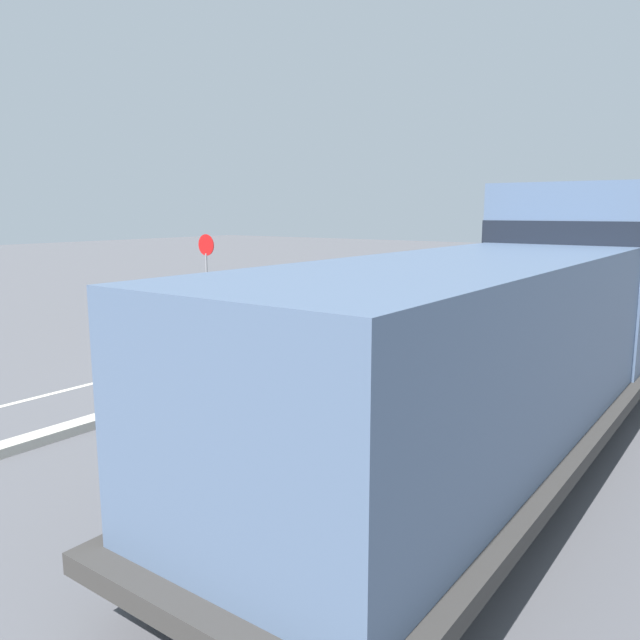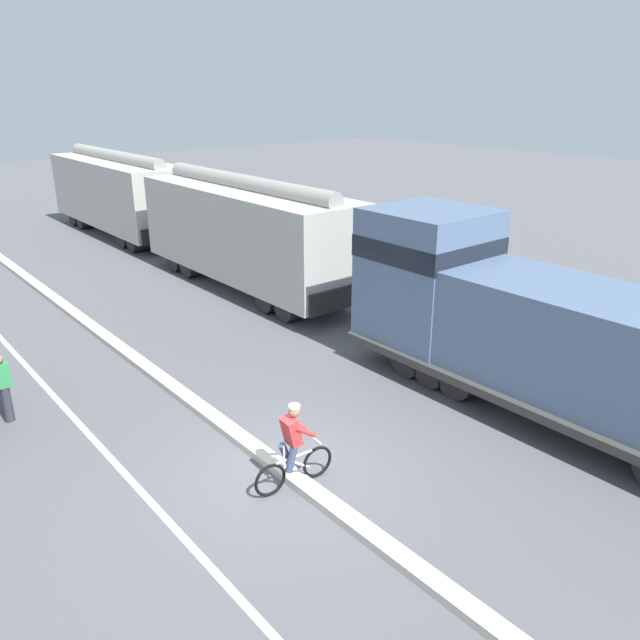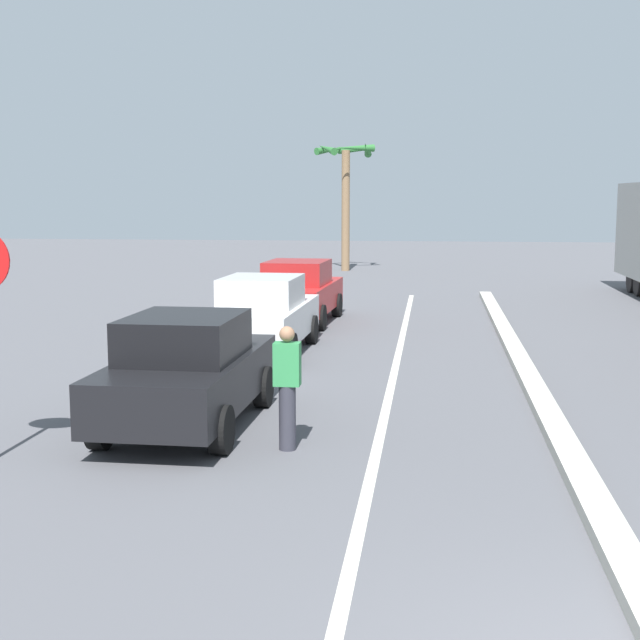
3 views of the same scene
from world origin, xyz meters
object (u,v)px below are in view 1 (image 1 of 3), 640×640
(stop_sign, at_px, (206,258))
(locomotive, at_px, (513,336))
(parked_car_red, at_px, (418,269))
(palm_tree_near, at_px, (522,204))
(parked_car_white, at_px, (370,277))
(pedestrian_by_cars, at_px, (303,296))
(parked_car_black, at_px, (285,291))
(cyclist, at_px, (261,338))

(stop_sign, bearing_deg, locomotive, -25.39)
(parked_car_red, xyz_separation_m, palm_tree_near, (-0.35, 16.38, 3.34))
(parked_car_white, bearing_deg, palm_tree_near, 90.82)
(parked_car_white, distance_m, pedestrian_by_cars, 7.22)
(parked_car_black, height_order, palm_tree_near, palm_tree_near)
(locomotive, xyz_separation_m, parked_car_red, (-11.32, 18.88, -0.98))
(cyclist, bearing_deg, parked_car_black, 125.66)
(palm_tree_near, bearing_deg, pedestrian_by_cars, -85.98)
(stop_sign, bearing_deg, pedestrian_by_cars, 15.33)
(parked_car_black, xyz_separation_m, cyclist, (5.05, -7.04, 0.00))
(parked_car_white, xyz_separation_m, pedestrian_by_cars, (1.67, -7.02, 0.03))
(locomotive, distance_m, parked_car_white, 18.31)
(stop_sign, xyz_separation_m, palm_tree_near, (1.62, 28.95, 2.13))
(cyclist, bearing_deg, locomotive, -11.09)
(parked_car_black, relative_size, palm_tree_near, 0.75)
(cyclist, xyz_separation_m, palm_tree_near, (-5.43, 34.04, 3.34))
(parked_car_black, bearing_deg, parked_car_white, 90.73)
(parked_car_white, relative_size, parked_car_red, 0.99)
(stop_sign, bearing_deg, parked_car_white, 76.54)
(parked_car_red, height_order, pedestrian_by_cars, same)
(pedestrian_by_cars, bearing_deg, parked_car_white, 103.34)
(parked_car_white, relative_size, pedestrian_by_cars, 2.62)
(locomotive, xyz_separation_m, cyclist, (-6.24, 1.22, -0.98))
(locomotive, relative_size, stop_sign, 4.03)
(locomotive, distance_m, pedestrian_by_cars, 12.18)
(locomotive, height_order, parked_car_red, locomotive)
(stop_sign, distance_m, palm_tree_near, 29.08)
(parked_car_black, distance_m, stop_sign, 3.04)
(cyclist, distance_m, palm_tree_near, 34.63)
(parked_car_white, relative_size, stop_sign, 1.47)
(parked_car_black, relative_size, parked_car_white, 1.00)
(pedestrian_by_cars, bearing_deg, parked_car_red, 97.93)
(cyclist, distance_m, pedestrian_by_cars, 6.99)
(parked_car_black, height_order, cyclist, cyclist)
(cyclist, xyz_separation_m, stop_sign, (-7.05, 5.08, 1.21))
(palm_tree_near, bearing_deg, parked_car_white, -89.18)
(parked_car_black, xyz_separation_m, stop_sign, (-1.99, -1.96, 1.21))
(parked_car_white, height_order, pedestrian_by_cars, same)
(parked_car_white, relative_size, cyclist, 2.47)
(parked_car_black, bearing_deg, palm_tree_near, 90.80)
(parked_car_black, height_order, parked_car_red, same)
(parked_car_red, relative_size, cyclist, 2.49)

